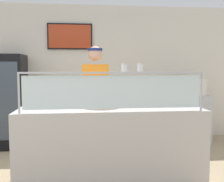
# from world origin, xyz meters

# --- Properties ---
(ground_plane) EXTENTS (12.00, 12.00, 0.00)m
(ground_plane) POSITION_xyz_m (1.13, 1.00, 0.00)
(ground_plane) COLOR tan
(ground_plane) RESTS_ON ground
(shop_rear_unit) EXTENTS (6.66, 0.13, 2.70)m
(shop_rear_unit) POSITION_xyz_m (1.12, 2.60, 1.36)
(shop_rear_unit) COLOR silver
(shop_rear_unit) RESTS_ON ground
(serving_counter) EXTENTS (2.26, 0.74, 0.95)m
(serving_counter) POSITION_xyz_m (1.13, 0.37, 0.47)
(serving_counter) COLOR #BCB7B2
(serving_counter) RESTS_ON ground
(sneeze_guard) EXTENTS (2.08, 0.06, 0.45)m
(sneeze_guard) POSITION_xyz_m (1.13, 0.06, 1.24)
(sneeze_guard) COLOR #B2B5BC
(sneeze_guard) RESTS_ON serving_counter
(pizza_tray) EXTENTS (0.47, 0.47, 0.04)m
(pizza_tray) POSITION_xyz_m (1.02, 0.42, 0.97)
(pizza_tray) COLOR #9EA0A8
(pizza_tray) RESTS_ON serving_counter
(pizza_server) EXTENTS (0.14, 0.29, 0.01)m
(pizza_server) POSITION_xyz_m (0.99, 0.40, 0.99)
(pizza_server) COLOR #ADAFB7
(pizza_server) RESTS_ON pizza_tray
(parmesan_shaker) EXTENTS (0.07, 0.07, 0.10)m
(parmesan_shaker) POSITION_xyz_m (1.25, 0.06, 1.44)
(parmesan_shaker) COLOR white
(parmesan_shaker) RESTS_ON sneeze_guard
(pepper_flake_shaker) EXTENTS (0.06, 0.06, 0.10)m
(pepper_flake_shaker) POSITION_xyz_m (1.43, 0.06, 1.44)
(pepper_flake_shaker) COLOR white
(pepper_flake_shaker) RESTS_ON sneeze_guard
(worker_figure) EXTENTS (0.41, 0.50, 1.76)m
(worker_figure) POSITION_xyz_m (0.97, 1.01, 1.01)
(worker_figure) COLOR #23232D
(worker_figure) RESTS_ON ground
(drink_fridge) EXTENTS (0.63, 0.65, 1.69)m
(drink_fridge) POSITION_xyz_m (-0.57, 2.15, 0.85)
(drink_fridge) COLOR black
(drink_fridge) RESTS_ON ground
(prep_shelf) EXTENTS (0.70, 0.55, 0.92)m
(prep_shelf) POSITION_xyz_m (2.87, 2.11, 0.46)
(prep_shelf) COLOR #B7BABF
(prep_shelf) RESTS_ON ground
(pizza_box_stack) EXTENTS (0.48, 0.47, 0.31)m
(pizza_box_stack) POSITION_xyz_m (2.87, 2.11, 1.08)
(pizza_box_stack) COLOR silver
(pizza_box_stack) RESTS_ON prep_shelf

